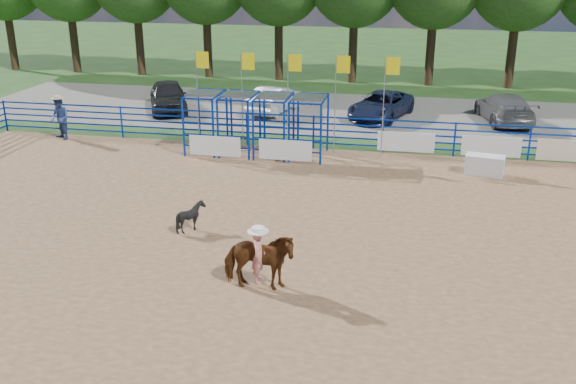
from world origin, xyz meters
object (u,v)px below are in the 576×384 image
object	(u,v)px
horse_and_rider	(259,258)
car_a	(168,96)
car_c	(381,105)
calf	(191,216)
car_b	(274,99)
announcer_table	(485,165)
spectator_cowboy	(60,118)
car_d	(505,108)

from	to	relation	value
horse_and_rider	car_a	bearing A→B (deg)	117.59
car_a	car_c	xyz separation A→B (m)	(11.48, 0.58, -0.13)
calf	car_b	size ratio (longest dim) A/B	0.22
announcer_table	spectator_cowboy	distance (m)	18.76
horse_and_rider	calf	xyz separation A→B (m)	(-2.93, 3.18, -0.41)
car_d	announcer_table	bearing A→B (deg)	69.34
announcer_table	car_d	world-z (taller)	car_d
spectator_cowboy	car_a	bearing A→B (deg)	67.50
car_c	horse_and_rider	bearing A→B (deg)	-78.14
spectator_cowboy	car_c	bearing A→B (deg)	26.51
calf	car_d	world-z (taller)	car_d
announcer_table	car_c	xyz separation A→B (m)	(-4.53, 8.45, 0.28)
announcer_table	car_b	bearing A→B (deg)	139.72
calf	spectator_cowboy	bearing A→B (deg)	37.74
horse_and_rider	car_c	bearing A→B (deg)	84.41
car_a	car_d	xyz separation A→B (m)	(17.67, 0.95, -0.07)
car_a	car_b	distance (m)	5.81
horse_and_rider	car_a	xyz separation A→B (m)	(-9.62, 18.41, -0.09)
announcer_table	spectator_cowboy	bearing A→B (deg)	175.77
car_b	car_c	bearing A→B (deg)	-170.78
spectator_cowboy	car_b	distance (m)	11.17
spectator_cowboy	car_d	xyz separation A→B (m)	(20.36, 7.44, -0.28)
announcer_table	calf	xyz separation A→B (m)	(-9.32, -7.35, 0.08)
announcer_table	car_c	bearing A→B (deg)	118.21
car_d	spectator_cowboy	bearing A→B (deg)	10.06
calf	car_a	distance (m)	16.63
calf	spectator_cowboy	distance (m)	12.83
car_c	car_d	size ratio (longest dim) A/B	0.97
car_b	calf	bearing A→B (deg)	105.04
horse_and_rider	car_a	size ratio (longest dim) A/B	0.52
announcer_table	car_c	distance (m)	9.59
announcer_table	spectator_cowboy	world-z (taller)	spectator_cowboy
car_a	car_b	xyz separation A→B (m)	(5.75, 0.83, -0.09)
spectator_cowboy	car_c	xyz separation A→B (m)	(14.17, 7.07, -0.34)
horse_and_rider	spectator_cowboy	xyz separation A→B (m)	(-12.31, 11.92, 0.12)
car_a	car_c	world-z (taller)	car_a
car_b	car_a	bearing A→B (deg)	19.87
calf	car_b	bearing A→B (deg)	-5.94
spectator_cowboy	car_a	distance (m)	7.03
car_b	announcer_table	bearing A→B (deg)	151.41
calf	car_c	world-z (taller)	car_c
calf	car_c	distance (m)	16.51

